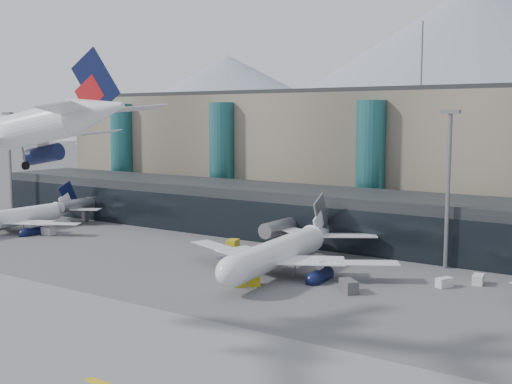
{
  "coord_description": "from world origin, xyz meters",
  "views": [
    {
      "loc": [
        61.51,
        -54.09,
        24.61
      ],
      "look_at": [
        3.55,
        32.0,
        12.31
      ],
      "focal_mm": 45.0,
      "sensor_mm": 36.0,
      "label": 1
    }
  ],
  "objects_px": {
    "veh_d": "(444,282)",
    "veh_b": "(233,244)",
    "veh_a": "(48,231)",
    "lightmast_mid": "(448,180)",
    "lightmast_left": "(10,157)",
    "jet_parked_left": "(26,211)",
    "veh_c": "(349,286)",
    "veh_g": "(478,279)",
    "veh_h": "(246,278)",
    "jet_parked_mid": "(288,241)",
    "veh_f": "(3,219)",
    "hero_jet": "(18,123)"
  },
  "relations": [
    {
      "from": "jet_parked_mid",
      "to": "veh_h",
      "type": "xyz_separation_m",
      "value": [
        0.01,
        -11.65,
        -3.65
      ]
    },
    {
      "from": "veh_d",
      "to": "veh_g",
      "type": "distance_m",
      "value": 5.68
    },
    {
      "from": "jet_parked_mid",
      "to": "veh_g",
      "type": "height_order",
      "value": "jet_parked_mid"
    },
    {
      "from": "veh_c",
      "to": "veh_g",
      "type": "bearing_deg",
      "value": 86.83
    },
    {
      "from": "lightmast_mid",
      "to": "veh_g",
      "type": "distance_m",
      "value": 17.16
    },
    {
      "from": "jet_parked_mid",
      "to": "veh_f",
      "type": "relative_size",
      "value": 12.12
    },
    {
      "from": "jet_parked_left",
      "to": "jet_parked_mid",
      "type": "height_order",
      "value": "jet_parked_mid"
    },
    {
      "from": "jet_parked_left",
      "to": "veh_d",
      "type": "bearing_deg",
      "value": -88.12
    },
    {
      "from": "veh_d",
      "to": "veh_h",
      "type": "xyz_separation_m",
      "value": [
        -24.26,
        -15.32,
        0.37
      ]
    },
    {
      "from": "veh_h",
      "to": "veh_c",
      "type": "bearing_deg",
      "value": -21.78
    },
    {
      "from": "hero_jet",
      "to": "veh_c",
      "type": "height_order",
      "value": "hero_jet"
    },
    {
      "from": "jet_parked_left",
      "to": "jet_parked_mid",
      "type": "relative_size",
      "value": 0.88
    },
    {
      "from": "veh_f",
      "to": "veh_h",
      "type": "height_order",
      "value": "veh_h"
    },
    {
      "from": "hero_jet",
      "to": "jet_parked_left",
      "type": "relative_size",
      "value": 0.93
    },
    {
      "from": "veh_a",
      "to": "veh_d",
      "type": "height_order",
      "value": "veh_a"
    },
    {
      "from": "lightmast_left",
      "to": "lightmast_mid",
      "type": "bearing_deg",
      "value": 1.56
    },
    {
      "from": "lightmast_left",
      "to": "veh_f",
      "type": "distance_m",
      "value": 20.0
    },
    {
      "from": "lightmast_mid",
      "to": "veh_c",
      "type": "distance_m",
      "value": 26.72
    },
    {
      "from": "veh_b",
      "to": "veh_c",
      "type": "height_order",
      "value": "veh_c"
    },
    {
      "from": "jet_parked_left",
      "to": "veh_h",
      "type": "distance_m",
      "value": 67.5
    },
    {
      "from": "lightmast_left",
      "to": "jet_parked_mid",
      "type": "relative_size",
      "value": 0.66
    },
    {
      "from": "veh_a",
      "to": "veh_d",
      "type": "bearing_deg",
      "value": 5.32
    },
    {
      "from": "lightmast_left",
      "to": "veh_d",
      "type": "xyz_separation_m",
      "value": [
        113.59,
        -8.77,
        -13.73
      ]
    },
    {
      "from": "veh_d",
      "to": "veh_b",
      "type": "bearing_deg",
      "value": 110.67
    },
    {
      "from": "hero_jet",
      "to": "jet_parked_left",
      "type": "height_order",
      "value": "hero_jet"
    },
    {
      "from": "veh_f",
      "to": "jet_parked_left",
      "type": "bearing_deg",
      "value": -132.19
    },
    {
      "from": "veh_c",
      "to": "veh_g",
      "type": "distance_m",
      "value": 20.19
    },
    {
      "from": "lightmast_mid",
      "to": "lightmast_left",
      "type": "bearing_deg",
      "value": -178.44
    },
    {
      "from": "veh_f",
      "to": "veh_g",
      "type": "height_order",
      "value": "veh_f"
    },
    {
      "from": "veh_c",
      "to": "jet_parked_left",
      "type": "bearing_deg",
      "value": -144.25
    },
    {
      "from": "jet_parked_left",
      "to": "veh_g",
      "type": "bearing_deg",
      "value": -85.57
    },
    {
      "from": "lightmast_mid",
      "to": "veh_g",
      "type": "xyz_separation_m",
      "value": [
        7.22,
        -7.4,
        -13.69
      ]
    },
    {
      "from": "hero_jet",
      "to": "veh_a",
      "type": "relative_size",
      "value": 11.0
    },
    {
      "from": "veh_h",
      "to": "veh_d",
      "type": "bearing_deg",
      "value": -9.28
    },
    {
      "from": "veh_b",
      "to": "lightmast_left",
      "type": "bearing_deg",
      "value": 70.57
    },
    {
      "from": "veh_b",
      "to": "veh_c",
      "type": "xyz_separation_m",
      "value": [
        31.24,
        -15.26,
        0.06
      ]
    },
    {
      "from": "jet_parked_left",
      "to": "veh_h",
      "type": "height_order",
      "value": "jet_parked_left"
    },
    {
      "from": "veh_a",
      "to": "veh_g",
      "type": "relative_size",
      "value": 1.14
    },
    {
      "from": "jet_parked_left",
      "to": "veh_f",
      "type": "xyz_separation_m",
      "value": [
        -12.14,
        2.53,
        -3.23
      ]
    },
    {
      "from": "veh_d",
      "to": "veh_a",
      "type": "bearing_deg",
      "value": 121.08
    },
    {
      "from": "veh_b",
      "to": "veh_d",
      "type": "distance_m",
      "value": 41.8
    },
    {
      "from": "veh_b",
      "to": "veh_g",
      "type": "height_order",
      "value": "veh_b"
    },
    {
      "from": "veh_h",
      "to": "veh_b",
      "type": "bearing_deg",
      "value": 88.79
    },
    {
      "from": "hero_jet",
      "to": "veh_f",
      "type": "xyz_separation_m",
      "value": [
        -72.8,
        47.22,
        -22.97
      ]
    },
    {
      "from": "veh_d",
      "to": "veh_f",
      "type": "distance_m",
      "value": 102.87
    },
    {
      "from": "lightmast_left",
      "to": "veh_f",
      "type": "bearing_deg",
      "value": -43.28
    },
    {
      "from": "lightmast_mid",
      "to": "veh_d",
      "type": "height_order",
      "value": "lightmast_mid"
    },
    {
      "from": "lightmast_mid",
      "to": "jet_parked_left",
      "type": "relative_size",
      "value": 0.76
    },
    {
      "from": "jet_parked_mid",
      "to": "veh_d",
      "type": "xyz_separation_m",
      "value": [
        24.28,
        3.67,
        -4.03
      ]
    },
    {
      "from": "lightmast_mid",
      "to": "veh_h",
      "type": "distance_m",
      "value": 36.6
    }
  ]
}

